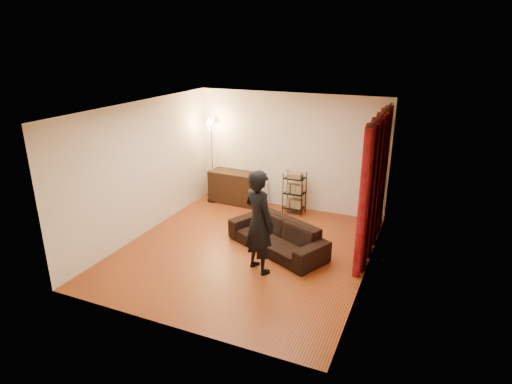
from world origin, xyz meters
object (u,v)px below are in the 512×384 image
at_px(storage_boxes, 259,194).
at_px(floor_lamp, 212,160).
at_px(media_cabinet, 236,188).
at_px(sofa, 277,236).
at_px(person, 259,222).
at_px(wire_shelf, 294,193).

relative_size(storage_boxes, floor_lamp, 0.29).
relative_size(media_cabinet, storage_boxes, 2.25).
distance_m(sofa, person, 1.03).
distance_m(person, wire_shelf, 2.74).
bearing_deg(floor_lamp, wire_shelf, 1.03).
xyz_separation_m(person, floor_lamp, (-2.35, 2.65, 0.13)).
bearing_deg(media_cabinet, sofa, -44.16).
height_order(storage_boxes, wire_shelf, wire_shelf).
xyz_separation_m(sofa, storage_boxes, (-1.21, 1.98, 0.00)).
relative_size(sofa, person, 1.11).
bearing_deg(storage_boxes, floor_lamp, -172.75).
xyz_separation_m(person, wire_shelf, (-0.26, 2.69, -0.42)).
height_order(person, wire_shelf, person).
distance_m(sofa, media_cabinet, 2.65).
distance_m(media_cabinet, floor_lamp, 0.88).
relative_size(sofa, media_cabinet, 1.51).
bearing_deg(person, storage_boxes, -37.96).
relative_size(storage_boxes, wire_shelf, 0.60).
height_order(sofa, media_cabinet, media_cabinet).
xyz_separation_m(storage_boxes, floor_lamp, (-1.17, -0.15, 0.75)).
relative_size(sofa, wire_shelf, 2.06).
bearing_deg(media_cabinet, floor_lamp, -165.35).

